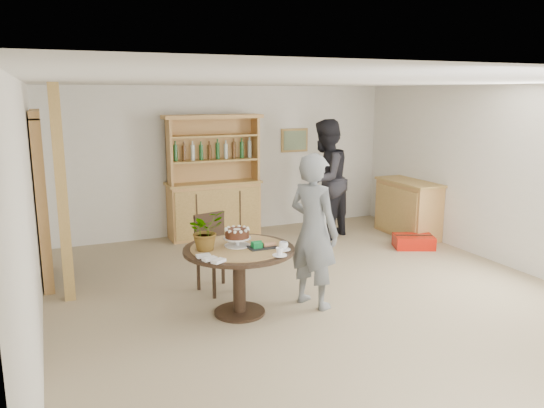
{
  "coord_description": "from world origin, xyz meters",
  "views": [
    {
      "loc": [
        -2.83,
        -5.14,
        2.38
      ],
      "look_at": [
        -0.33,
        0.69,
        1.05
      ],
      "focal_mm": 35.0,
      "sensor_mm": 36.0,
      "label": 1
    }
  ],
  "objects_px": {
    "hutch": "(214,196)",
    "dining_table": "(239,261)",
    "red_suitcase": "(414,242)",
    "dining_chair": "(215,247)",
    "sideboard": "(408,208)",
    "teen_boy": "(314,231)",
    "adult_person": "(325,180)"
  },
  "relations": [
    {
      "from": "hutch",
      "to": "dining_table",
      "type": "xyz_separation_m",
      "value": [
        -0.7,
        -3.21,
        -0.08
      ]
    },
    {
      "from": "teen_boy",
      "to": "sideboard",
      "type": "bearing_deg",
      "value": -77.93
    },
    {
      "from": "adult_person",
      "to": "red_suitcase",
      "type": "distance_m",
      "value": 1.73
    },
    {
      "from": "sideboard",
      "to": "teen_boy",
      "type": "relative_size",
      "value": 0.72
    },
    {
      "from": "sideboard",
      "to": "hutch",
      "type": "bearing_deg",
      "value": 157.79
    },
    {
      "from": "teen_boy",
      "to": "adult_person",
      "type": "distance_m",
      "value": 2.92
    },
    {
      "from": "dining_table",
      "to": "dining_chair",
      "type": "bearing_deg",
      "value": 91.45
    },
    {
      "from": "sideboard",
      "to": "dining_chair",
      "type": "relative_size",
      "value": 1.33
    },
    {
      "from": "teen_boy",
      "to": "adult_person",
      "type": "height_order",
      "value": "adult_person"
    },
    {
      "from": "dining_table",
      "to": "hutch",
      "type": "bearing_deg",
      "value": 77.67
    },
    {
      "from": "sideboard",
      "to": "adult_person",
      "type": "relative_size",
      "value": 0.64
    },
    {
      "from": "sideboard",
      "to": "teen_boy",
      "type": "bearing_deg",
      "value": -144.4
    },
    {
      "from": "hutch",
      "to": "teen_boy",
      "type": "bearing_deg",
      "value": -87.44
    },
    {
      "from": "teen_boy",
      "to": "adult_person",
      "type": "xyz_separation_m",
      "value": [
        1.51,
        2.49,
        0.11
      ]
    },
    {
      "from": "red_suitcase",
      "to": "dining_chair",
      "type": "bearing_deg",
      "value": -148.58
    },
    {
      "from": "sideboard",
      "to": "teen_boy",
      "type": "height_order",
      "value": "teen_boy"
    },
    {
      "from": "hutch",
      "to": "dining_table",
      "type": "relative_size",
      "value": 1.7
    },
    {
      "from": "hutch",
      "to": "red_suitcase",
      "type": "distance_m",
      "value": 3.33
    },
    {
      "from": "adult_person",
      "to": "sideboard",
      "type": "bearing_deg",
      "value": 129.9
    },
    {
      "from": "dining_table",
      "to": "teen_boy",
      "type": "height_order",
      "value": "teen_boy"
    },
    {
      "from": "teen_boy",
      "to": "red_suitcase",
      "type": "height_order",
      "value": "teen_boy"
    },
    {
      "from": "hutch",
      "to": "red_suitcase",
      "type": "xyz_separation_m",
      "value": [
        2.66,
        -1.91,
        -0.59
      ]
    },
    {
      "from": "hutch",
      "to": "sideboard",
      "type": "bearing_deg",
      "value": -22.21
    },
    {
      "from": "sideboard",
      "to": "dining_chair",
      "type": "distance_m",
      "value": 3.93
    },
    {
      "from": "red_suitcase",
      "to": "teen_boy",
      "type": "bearing_deg",
      "value": -127.42
    },
    {
      "from": "adult_person",
      "to": "red_suitcase",
      "type": "bearing_deg",
      "value": 99.52
    },
    {
      "from": "red_suitcase",
      "to": "hutch",
      "type": "bearing_deg",
      "value": 167.76
    },
    {
      "from": "red_suitcase",
      "to": "dining_table",
      "type": "bearing_deg",
      "value": -135.42
    },
    {
      "from": "adult_person",
      "to": "red_suitcase",
      "type": "height_order",
      "value": "adult_person"
    },
    {
      "from": "sideboard",
      "to": "red_suitcase",
      "type": "distance_m",
      "value": 0.85
    },
    {
      "from": "dining_table",
      "to": "dining_chair",
      "type": "height_order",
      "value": "dining_chair"
    },
    {
      "from": "dining_chair",
      "to": "red_suitcase",
      "type": "xyz_separation_m",
      "value": [
        3.38,
        0.48,
        -0.43
      ]
    }
  ]
}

